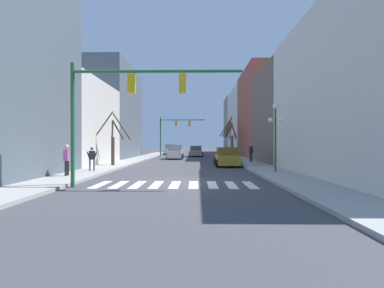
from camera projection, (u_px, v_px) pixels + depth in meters
name	position (u px, v px, depth m)	size (l,w,h in m)	color
ground_plane	(176.00, 182.00, 15.35)	(240.00, 240.00, 0.00)	#424247
sidewalk_left	(59.00, 180.00, 15.45)	(2.50, 90.00, 0.15)	#9E9E99
sidewalk_right	(295.00, 181.00, 15.24)	(2.50, 90.00, 0.15)	#9E9E99
building_row_left	(71.00, 99.00, 26.87)	(6.00, 36.07, 13.88)	#515B66
building_row_right	(264.00, 118.00, 41.53)	(6.00, 61.62, 11.93)	beige
crosswalk_stripes	(175.00, 185.00, 14.39)	(7.65, 2.60, 0.01)	white
traffic_signal_near	(125.00, 95.00, 13.49)	(7.76, 0.28, 5.64)	#236038
traffic_signal_far	(174.00, 128.00, 45.87)	(6.94, 0.28, 5.96)	#236038
street_lamp_right_corner	(275.00, 123.00, 19.47)	(0.95, 0.36, 4.47)	#1E4C2D
car_parked_left_far	(227.00, 157.00, 26.04)	(2.09, 4.64, 1.64)	#A38423
car_parked_right_mid	(196.00, 151.00, 44.41)	(2.02, 4.66, 1.60)	gray
car_driving_away_lane	(175.00, 152.00, 37.69)	(1.96, 4.56, 1.75)	silver
car_parked_left_mid	(170.00, 150.00, 53.01)	(1.98, 4.18, 1.77)	silver
pedestrian_crossing_street	(251.00, 151.00, 30.07)	(0.36, 0.76, 1.80)	black
pedestrian_waiting_at_curb	(67.00, 157.00, 17.00)	(0.24, 0.76, 1.77)	black
pedestrian_on_right_sidewalk	(92.00, 157.00, 20.03)	(0.64, 0.40, 1.59)	#4C4C51
street_tree_right_near	(231.00, 138.00, 43.30)	(1.89, 3.63, 5.80)	brown
street_tree_left_near	(113.00, 142.00, 25.30)	(2.99, 1.18, 4.53)	#473828
street_tree_right_mid	(231.00, 138.00, 40.32)	(2.41, 2.50, 5.32)	brown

